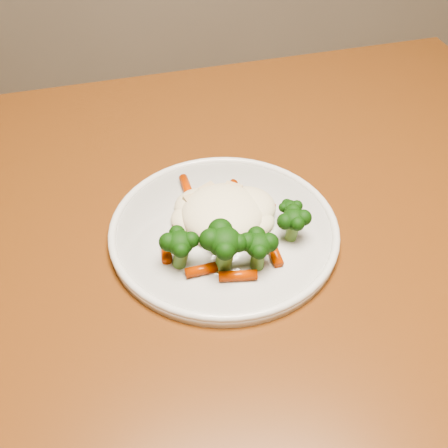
{
  "coord_description": "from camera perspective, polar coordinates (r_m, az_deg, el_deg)",
  "views": [
    {
      "loc": [
        -0.12,
        -0.5,
        1.25
      ],
      "look_at": [
        -0.07,
        0.0,
        0.77
      ],
      "focal_mm": 45.0,
      "sensor_mm": 36.0,
      "label": 1
    }
  ],
  "objects": [
    {
      "name": "dining_table",
      "position": [
        0.8,
        -2.95,
        -4.93
      ],
      "size": [
        1.28,
        0.96,
        0.75
      ],
      "rotation": [
        0.0,
        0.0,
        0.16
      ],
      "color": "brown",
      "rests_on": "ground"
    },
    {
      "name": "meal",
      "position": [
        0.67,
        0.48,
        0.03
      ],
      "size": [
        0.18,
        0.2,
        0.06
      ],
      "color": "#FFF3CB",
      "rests_on": "plate"
    },
    {
      "name": "plate",
      "position": [
        0.7,
        0.0,
        -0.8
      ],
      "size": [
        0.28,
        0.28,
        0.01
      ],
      "primitive_type": "cylinder",
      "color": "silver",
      "rests_on": "dining_table"
    }
  ]
}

